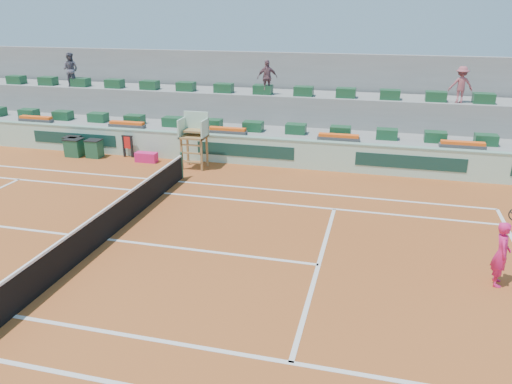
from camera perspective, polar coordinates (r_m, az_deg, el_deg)
ground at (r=15.79m, az=-16.61°, el=-5.22°), size 90.00×90.00×0.00m
seating_tier_lower at (r=24.79m, az=-4.30°, el=6.36°), size 36.00×4.00×1.20m
seating_tier_upper at (r=26.12m, az=-3.22°, el=8.69°), size 36.00×2.40×2.60m
stadium_back_wall at (r=27.46m, az=-2.25°, el=11.19°), size 36.00×0.40×4.40m
player_bag at (r=23.11m, az=-12.42°, el=3.91°), size 0.98×0.43×0.43m
spectator_left at (r=28.86m, az=-20.44°, el=12.98°), size 0.91×0.74×1.76m
spectator_mid at (r=24.46m, az=1.30°, el=12.95°), size 1.04×0.74×1.64m
spectator_right at (r=24.08m, az=22.38°, el=11.28°), size 1.10×0.72×1.59m
court_lines at (r=15.79m, az=-16.61°, el=-5.21°), size 23.89×11.09×0.01m
tennis_net at (r=15.58m, az=-16.80°, el=-3.48°), size 0.10×11.97×1.10m
advertising_hoarding at (r=22.77m, az=-6.00°, el=5.12°), size 36.00×0.34×1.26m
umpire_chair at (r=21.65m, az=-7.05°, el=6.76°), size 1.10×0.90×2.40m
seat_row_lower at (r=23.78m, az=-5.04°, el=7.76°), size 32.90×0.60×0.44m
seat_row_upper at (r=25.29m, az=-3.71°, el=11.79°), size 32.90×0.60×0.44m
flower_planters at (r=23.61m, az=-9.14°, el=7.28°), size 26.80×0.36×0.28m
drink_cooler_a at (r=24.41m, az=-18.00°, el=4.75°), size 0.69×0.60×0.84m
drink_cooler_b at (r=24.91m, az=-20.04°, el=4.82°), size 0.78×0.67×0.84m
drink_cooler_c at (r=25.35m, az=-20.22°, el=5.05°), size 0.69×0.60×0.84m
towel_rack at (r=23.97m, az=-14.46°, el=5.28°), size 0.54×0.09×1.03m
tennis_player at (r=13.88m, az=26.26°, el=-6.33°), size 0.45×0.88×2.28m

